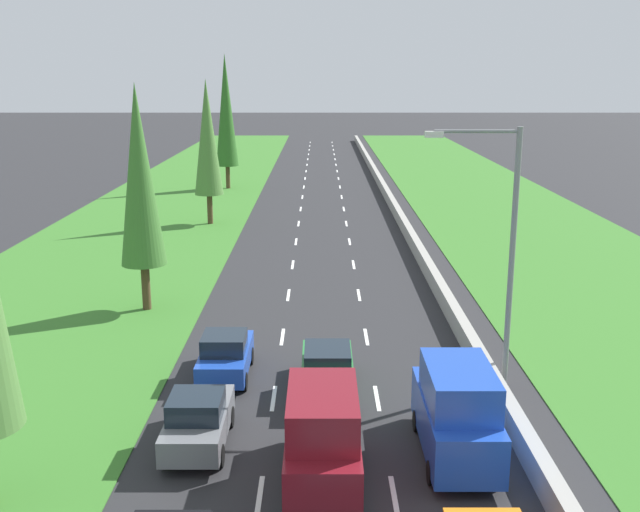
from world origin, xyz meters
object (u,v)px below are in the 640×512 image
(grey_hatchback_left_lane, at_px, (201,420))
(poplar_tree_second, at_px, (143,176))
(poplar_tree_third, at_px, (211,138))
(poplar_tree_fourth, at_px, (229,111))
(blue_hatchback_left_lane, at_px, (228,355))
(street_light_mast, at_px, (506,240))
(maroon_van_centre_lane, at_px, (325,438))
(blue_van_right_lane, at_px, (459,412))
(green_sedan_centre_lane, at_px, (330,369))

(grey_hatchback_left_lane, height_order, poplar_tree_second, poplar_tree_second)
(grey_hatchback_left_lane, height_order, poplar_tree_third, poplar_tree_third)
(grey_hatchback_left_lane, distance_m, poplar_tree_fourth, 51.02)
(grey_hatchback_left_lane, distance_m, poplar_tree_second, 14.77)
(blue_hatchback_left_lane, distance_m, street_light_mast, 10.56)
(maroon_van_centre_lane, bearing_deg, poplar_tree_second, 118.16)
(blue_van_right_lane, xyz_separation_m, poplar_tree_second, (-11.90, 13.61, 4.83))
(maroon_van_centre_lane, xyz_separation_m, blue_hatchback_left_lane, (-3.46, 7.27, -0.56))
(poplar_tree_second, height_order, poplar_tree_third, poplar_tree_third)
(grey_hatchback_left_lane, xyz_separation_m, blue_hatchback_left_lane, (0.16, 5.12, 0.00))
(blue_hatchback_left_lane, xyz_separation_m, poplar_tree_third, (-4.61, 28.08, 5.40))
(green_sedan_centre_lane, relative_size, blue_hatchback_left_lane, 1.15)
(maroon_van_centre_lane, xyz_separation_m, poplar_tree_second, (-8.11, 15.16, 4.83))
(poplar_tree_third, bearing_deg, grey_hatchback_left_lane, -82.37)
(blue_van_right_lane, xyz_separation_m, street_light_mast, (2.33, 5.18, 3.83))
(green_sedan_centre_lane, xyz_separation_m, poplar_tree_second, (-8.30, 9.12, 5.41))
(grey_hatchback_left_lane, bearing_deg, poplar_tree_fourth, 95.91)
(grey_hatchback_left_lane, relative_size, poplar_tree_third, 0.38)
(green_sedan_centre_lane, bearing_deg, poplar_tree_second, 132.30)
(maroon_van_centre_lane, xyz_separation_m, poplar_tree_fourth, (-8.84, 52.50, 5.92))
(maroon_van_centre_lane, bearing_deg, blue_van_right_lane, 22.14)
(grey_hatchback_left_lane, xyz_separation_m, poplar_tree_second, (-4.48, 13.00, 5.39))
(green_sedan_centre_lane, bearing_deg, maroon_van_centre_lane, -91.79)
(poplar_tree_fourth, bearing_deg, poplar_tree_second, -88.88)
(green_sedan_centre_lane, distance_m, grey_hatchback_left_lane, 5.44)
(poplar_tree_second, relative_size, poplar_tree_fourth, 0.83)
(poplar_tree_second, xyz_separation_m, poplar_tree_fourth, (-0.73, 37.34, 1.09))
(green_sedan_centre_lane, distance_m, poplar_tree_second, 13.47)
(poplar_tree_second, bearing_deg, street_light_mast, -30.64)
(blue_van_right_lane, distance_m, blue_hatchback_left_lane, 9.26)
(blue_hatchback_left_lane, xyz_separation_m, poplar_tree_fourth, (-5.38, 45.23, 6.48))
(green_sedan_centre_lane, relative_size, street_light_mast, 0.50)
(blue_van_right_lane, height_order, poplar_tree_second, poplar_tree_second)
(poplar_tree_second, height_order, poplar_tree_fourth, poplar_tree_fourth)
(blue_van_right_lane, relative_size, maroon_van_centre_lane, 1.00)
(blue_hatchback_left_lane, bearing_deg, green_sedan_centre_lane, -18.73)
(blue_hatchback_left_lane, bearing_deg, grey_hatchback_left_lane, -91.84)
(green_sedan_centre_lane, xyz_separation_m, grey_hatchback_left_lane, (-3.82, -3.88, 0.02))
(poplar_tree_second, bearing_deg, poplar_tree_third, 89.90)
(blue_van_right_lane, distance_m, poplar_tree_fourth, 52.83)
(poplar_tree_third, relative_size, poplar_tree_fourth, 0.83)
(blue_van_right_lane, distance_m, street_light_mast, 6.86)
(maroon_van_centre_lane, relative_size, poplar_tree_fourth, 0.39)
(poplar_tree_fourth, xyz_separation_m, street_light_mast, (14.96, -45.77, -2.08))
(poplar_tree_second, bearing_deg, grey_hatchback_left_lane, -70.98)
(grey_hatchback_left_lane, height_order, street_light_mast, street_light_mast)
(maroon_van_centre_lane, distance_m, grey_hatchback_left_lane, 4.26)
(grey_hatchback_left_lane, bearing_deg, poplar_tree_second, 109.02)
(poplar_tree_fourth, bearing_deg, maroon_van_centre_lane, -80.44)
(blue_hatchback_left_lane, xyz_separation_m, poplar_tree_second, (-4.65, 7.88, 5.39))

